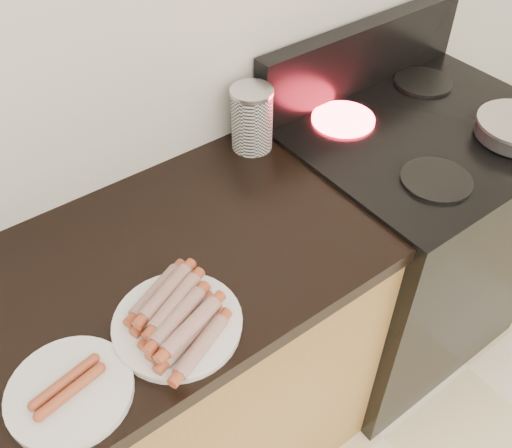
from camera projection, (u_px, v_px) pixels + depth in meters
wall_back at (96, 28)px, 1.18m from camera, size 4.00×0.04×2.60m
stove at (400, 240)px, 1.92m from camera, size 0.76×0.65×0.91m
stove_panel at (362, 56)px, 1.70m from camera, size 0.76×0.06×0.20m
burner_near_left at (436, 180)px, 1.43m from camera, size 0.18×0.18×0.01m
burner_far_left at (343, 119)px, 1.62m from camera, size 0.18×0.18×0.01m
burner_far_right at (423, 82)px, 1.77m from camera, size 0.18×0.18×0.01m
main_plate at (178, 326)px, 1.12m from camera, size 0.28×0.28×0.02m
side_plate at (70, 391)px, 1.02m from camera, size 0.25×0.25×0.02m
hotdog_pile at (176, 315)px, 1.10m from camera, size 0.14×0.24×0.06m
plain_sausages at (68, 386)px, 1.01m from camera, size 0.13×0.07×0.02m
canister at (252, 119)px, 1.50m from camera, size 0.11×0.11×0.18m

